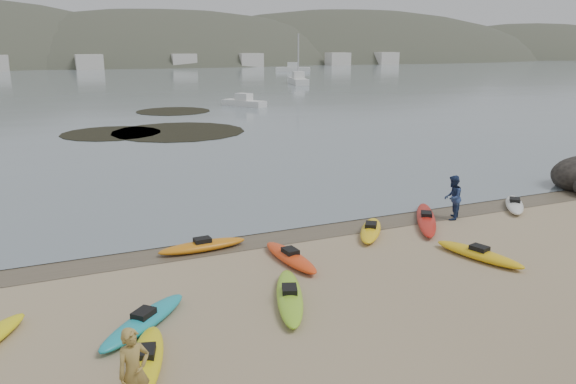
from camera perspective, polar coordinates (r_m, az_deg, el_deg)
name	(u,v)px	position (r m, az deg, el deg)	size (l,w,h in m)	color
ground	(288,230)	(21.23, 0.00, -3.92)	(600.00, 600.00, 0.00)	tan
wet_sand	(291,233)	(20.97, 0.33, -4.15)	(60.00, 60.00, 0.00)	brown
water	(51,57)	(318.57, -22.93, 12.49)	(1200.00, 1200.00, 0.00)	slate
kayaks	(311,263)	(17.71, 2.38, -7.25)	(22.79, 9.41, 0.34)	#90D029
person_west	(134,372)	(11.40, -15.40, -17.21)	(0.64, 0.42, 1.76)	#AA8C44
person_east	(453,198)	(23.26, 16.39, -0.55)	(0.87, 0.68, 1.79)	navy
kelp_mats	(161,126)	(49.38, -12.78, 6.57)	(15.33, 22.96, 0.04)	black
moored_boats	(153,81)	(102.11, -13.57, 10.92)	(99.35, 76.99, 1.20)	silver
far_hills	(176,106)	(218.79, -11.28, 8.60)	(550.00, 135.00, 80.00)	#384235
far_town	(91,62)	(164.07, -19.34, 12.35)	(199.00, 5.00, 4.00)	beige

